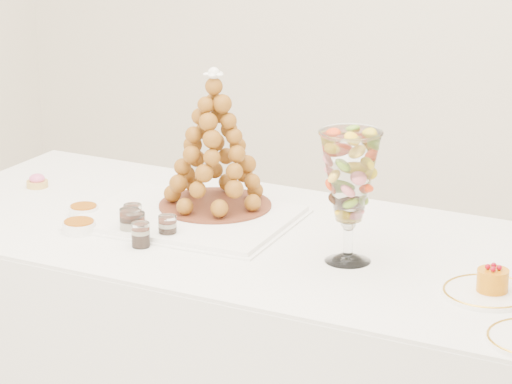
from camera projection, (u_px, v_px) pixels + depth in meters
The scene contains 14 objects.
buffet_table at pixel (287, 383), 3.32m from camera, with size 2.21×0.97×0.83m.
lace_tray at pixel (189, 218), 3.34m from camera, with size 0.55×0.41×0.02m, color white.
macaron_vase at pixel (350, 178), 2.99m from camera, with size 0.15×0.15×0.34m.
cake_plate at pixel (488, 293), 2.84m from camera, with size 0.22×0.22×0.01m, color white.
pink_tart at pixel (37, 181), 3.64m from camera, with size 0.06×0.06×0.04m.
verrine_a at pixel (133, 216), 3.28m from camera, with size 0.05×0.05×0.07m, color white.
verrine_b at pixel (137, 224), 3.23m from camera, with size 0.05×0.05×0.06m, color white.
verrine_c at pixel (168, 228), 3.19m from camera, with size 0.05×0.05×0.07m, color white.
verrine_d at pixel (130, 222), 3.22m from camera, with size 0.05×0.05×0.07m, color white.
verrine_e at pixel (141, 235), 3.14m from camera, with size 0.05×0.05×0.06m, color white.
ramekin_back at pixel (84, 211), 3.39m from camera, with size 0.08×0.08×0.03m, color white.
ramekin_front at pixel (79, 227), 3.25m from camera, with size 0.09×0.09×0.03m, color white.
croquembouche at pixel (214, 140), 3.35m from camera, with size 0.32×0.32×0.40m.
mousse_cake at pixel (493, 280), 2.83m from camera, with size 0.08×0.08×0.07m.
Camera 1 is at (1.56, -2.47, 1.92)m, focal length 85.00 mm.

